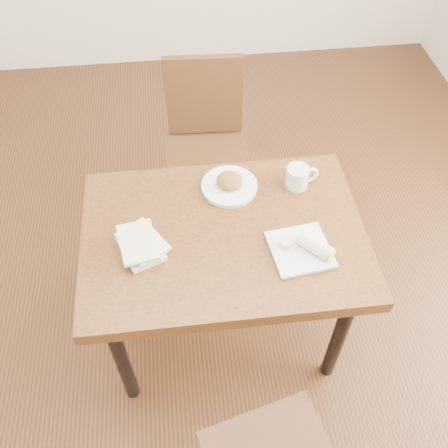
{
  "coord_description": "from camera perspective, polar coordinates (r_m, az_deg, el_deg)",
  "views": [
    {
      "loc": [
        -0.15,
        -1.24,
        2.27
      ],
      "look_at": [
        0.0,
        0.0,
        0.8
      ],
      "focal_mm": 40.0,
      "sensor_mm": 36.0,
      "label": 1
    }
  ],
  "objects": [
    {
      "name": "ground",
      "position": [
        2.6,
        0.0,
        -11.55
      ],
      "size": [
        4.0,
        5.0,
        0.01
      ],
      "primitive_type": "cube",
      "color": "#472814",
      "rests_on": "ground"
    },
    {
      "name": "plate_scone",
      "position": [
        2.11,
        0.62,
        4.57
      ],
      "size": [
        0.24,
        0.24,
        0.08
      ],
      "color": "white",
      "rests_on": "table"
    },
    {
      "name": "coffee_mug",
      "position": [
        2.13,
        8.51,
        5.39
      ],
      "size": [
        0.14,
        0.1,
        0.1
      ],
      "color": "white",
      "rests_on": "table"
    },
    {
      "name": "table",
      "position": [
        2.04,
        0.0,
        -2.53
      ],
      "size": [
        1.12,
        0.79,
        0.75
      ],
      "color": "brown",
      "rests_on": "ground"
    },
    {
      "name": "room_walls",
      "position": [
        1.4,
        0.0,
        22.55
      ],
      "size": [
        4.02,
        5.02,
        2.8
      ],
      "color": "silver",
      "rests_on": "ground"
    },
    {
      "name": "plate_burrito",
      "position": [
        1.91,
        9.21,
        -2.77
      ],
      "size": [
        0.25,
        0.25,
        0.07
      ],
      "color": "white",
      "rests_on": "table"
    },
    {
      "name": "book_stack",
      "position": [
        1.92,
        -9.53,
        -2.28
      ],
      "size": [
        0.22,
        0.24,
        0.05
      ],
      "color": "white",
      "rests_on": "table"
    },
    {
      "name": "chair_far",
      "position": [
        2.69,
        -2.08,
        9.97
      ],
      "size": [
        0.44,
        0.44,
        0.95
      ],
      "color": "#402812",
      "rests_on": "ground"
    }
  ]
}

